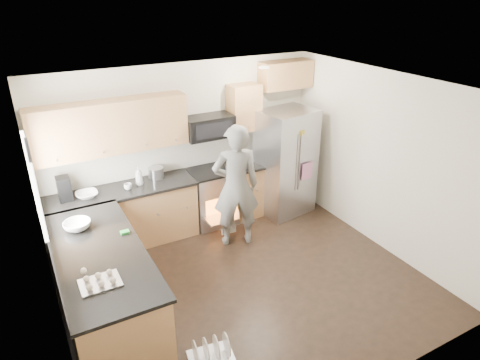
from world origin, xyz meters
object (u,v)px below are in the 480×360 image
stove_range (213,184)px  refrigerator (285,162)px  person (236,186)px  dish_rack (211,354)px

stove_range → refrigerator: 1.28m
stove_range → refrigerator: size_ratio=0.99×
stove_range → person: size_ratio=0.95×
dish_rack → person: bearing=55.4°
dish_rack → refrigerator: bearing=43.5°
refrigerator → person: size_ratio=0.95×
refrigerator → person: (-1.22, -0.50, 0.04)m
person → dish_rack: bearing=72.7°
refrigerator → dish_rack: (-2.54, -2.41, -0.82)m
person → dish_rack: (-1.32, -1.91, -0.87)m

